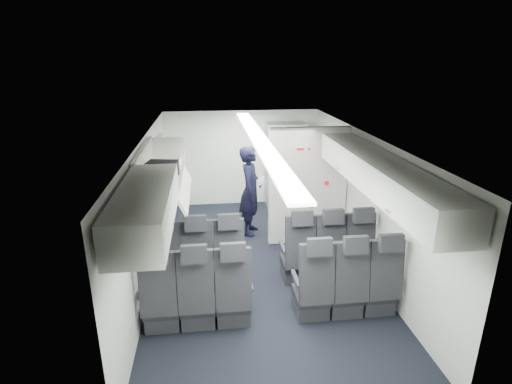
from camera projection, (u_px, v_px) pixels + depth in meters
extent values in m
cube|color=black|center=(259.00, 266.00, 6.60)|extent=(3.40, 6.00, 0.01)
cube|color=silver|center=(259.00, 137.00, 5.90)|extent=(3.40, 6.00, 0.01)
cube|color=silver|center=(242.00, 158.00, 9.06)|extent=(3.40, 0.01, 2.15)
cube|color=silver|center=(304.00, 328.00, 3.43)|extent=(3.40, 0.01, 2.15)
cube|color=silver|center=(148.00, 210.00, 6.05)|extent=(0.01, 6.00, 2.15)
cube|color=silver|center=(363.00, 200.00, 6.44)|extent=(0.01, 6.00, 2.15)
cube|color=white|center=(259.00, 140.00, 5.91)|extent=(0.25, 5.52, 0.03)
cube|color=black|center=(168.00, 270.00, 5.92)|extent=(0.44, 0.46, 0.12)
cube|color=#2D2D33|center=(169.00, 280.00, 5.98)|extent=(0.42, 0.42, 0.22)
cube|color=black|center=(165.00, 250.00, 5.57)|extent=(0.44, 0.20, 0.80)
cube|color=black|center=(162.00, 225.00, 5.39)|extent=(0.30, 0.12, 0.23)
cube|color=#2D2D33|center=(151.00, 255.00, 5.78)|extent=(0.05, 0.40, 0.06)
cube|color=#2D2D33|center=(182.00, 253.00, 5.83)|extent=(0.05, 0.40, 0.06)
cube|color=black|center=(199.00, 268.00, 5.98)|extent=(0.44, 0.46, 0.12)
cube|color=#2D2D33|center=(199.00, 278.00, 6.03)|extent=(0.42, 0.42, 0.22)
cube|color=black|center=(197.00, 248.00, 5.62)|extent=(0.44, 0.20, 0.80)
cube|color=black|center=(196.00, 223.00, 5.45)|extent=(0.30, 0.12, 0.23)
cube|color=#2D2D33|center=(183.00, 253.00, 5.83)|extent=(0.05, 0.40, 0.06)
cube|color=#2D2D33|center=(213.00, 252.00, 5.88)|extent=(0.05, 0.40, 0.06)
cube|color=black|center=(229.00, 266.00, 6.03)|extent=(0.44, 0.46, 0.12)
cube|color=#2D2D33|center=(229.00, 276.00, 6.08)|extent=(0.42, 0.42, 0.22)
cube|color=black|center=(229.00, 246.00, 5.67)|extent=(0.44, 0.20, 0.80)
cube|color=black|center=(229.00, 222.00, 5.50)|extent=(0.30, 0.12, 0.23)
cube|color=#2D2D33|center=(214.00, 252.00, 5.88)|extent=(0.05, 0.40, 0.06)
cube|color=#2D2D33|center=(243.00, 250.00, 5.93)|extent=(0.05, 0.40, 0.06)
cube|color=black|center=(296.00, 262.00, 6.15)|extent=(0.44, 0.46, 0.12)
cube|color=#2D2D33|center=(296.00, 271.00, 6.20)|extent=(0.42, 0.42, 0.22)
cube|color=black|center=(300.00, 242.00, 5.79)|extent=(0.44, 0.20, 0.80)
cube|color=black|center=(302.00, 218.00, 5.62)|extent=(0.30, 0.12, 0.23)
cube|color=#2D2D33|center=(283.00, 248.00, 6.00)|extent=(0.05, 0.40, 0.06)
cube|color=#2D2D33|center=(311.00, 246.00, 6.05)|extent=(0.05, 0.40, 0.06)
cube|color=black|center=(325.00, 261.00, 6.20)|extent=(0.44, 0.46, 0.12)
cube|color=#2D2D33|center=(324.00, 270.00, 6.25)|extent=(0.42, 0.42, 0.22)
cube|color=black|center=(330.00, 241.00, 5.85)|extent=(0.44, 0.20, 0.80)
cube|color=black|center=(333.00, 217.00, 5.67)|extent=(0.30, 0.12, 0.23)
cube|color=#2D2D33|center=(312.00, 246.00, 6.05)|extent=(0.05, 0.40, 0.06)
cube|color=#2D2D33|center=(340.00, 244.00, 6.11)|extent=(0.05, 0.40, 0.06)
cube|color=black|center=(352.00, 259.00, 6.25)|extent=(0.44, 0.46, 0.12)
cube|color=#2D2D33|center=(352.00, 268.00, 6.30)|extent=(0.42, 0.42, 0.22)
cube|color=black|center=(360.00, 239.00, 5.90)|extent=(0.44, 0.20, 0.80)
cube|color=black|center=(364.00, 215.00, 5.72)|extent=(0.30, 0.12, 0.23)
cube|color=#2D2D33|center=(341.00, 244.00, 6.11)|extent=(0.05, 0.40, 0.06)
cube|color=#2D2D33|center=(368.00, 243.00, 6.16)|extent=(0.05, 0.40, 0.06)
cube|color=black|center=(162.00, 306.00, 5.08)|extent=(0.44, 0.46, 0.12)
cube|color=#2D2D33|center=(163.00, 317.00, 5.13)|extent=(0.42, 0.42, 0.22)
cube|color=black|center=(158.00, 285.00, 4.73)|extent=(0.44, 0.20, 0.80)
cube|color=black|center=(154.00, 256.00, 4.55)|extent=(0.30, 0.12, 0.23)
cube|color=#2D2D33|center=(142.00, 289.00, 4.93)|extent=(0.05, 0.40, 0.06)
cube|color=#2D2D33|center=(178.00, 287.00, 4.98)|extent=(0.05, 0.40, 0.06)
cube|color=black|center=(198.00, 303.00, 5.13)|extent=(0.44, 0.46, 0.12)
cube|color=#2D2D33|center=(198.00, 314.00, 5.18)|extent=(0.42, 0.42, 0.22)
cube|color=black|center=(196.00, 282.00, 4.78)|extent=(0.44, 0.20, 0.80)
cube|color=black|center=(194.00, 254.00, 4.60)|extent=(0.30, 0.12, 0.23)
cube|color=#2D2D33|center=(179.00, 287.00, 4.99)|extent=(0.05, 0.40, 0.06)
cube|color=#2D2D33|center=(214.00, 285.00, 5.04)|extent=(0.05, 0.40, 0.06)
cube|color=black|center=(233.00, 301.00, 5.18)|extent=(0.44, 0.46, 0.12)
cube|color=#2D2D33|center=(233.00, 311.00, 5.23)|extent=(0.42, 0.42, 0.22)
cube|color=black|center=(233.00, 280.00, 4.83)|extent=(0.44, 0.20, 0.80)
cube|color=black|center=(233.00, 252.00, 4.65)|extent=(0.30, 0.12, 0.23)
cube|color=#2D2D33|center=(215.00, 285.00, 5.04)|extent=(0.05, 0.40, 0.06)
cube|color=#2D2D33|center=(250.00, 282.00, 5.09)|extent=(0.05, 0.40, 0.06)
cube|color=black|center=(311.00, 295.00, 5.30)|extent=(0.44, 0.46, 0.12)
cube|color=#2D2D33|center=(310.00, 306.00, 5.35)|extent=(0.42, 0.42, 0.22)
cube|color=black|center=(317.00, 274.00, 4.95)|extent=(0.44, 0.20, 0.80)
cube|color=black|center=(320.00, 247.00, 4.77)|extent=(0.30, 0.12, 0.23)
cube|color=#2D2D33|center=(296.00, 279.00, 5.16)|extent=(0.05, 0.40, 0.06)
cube|color=#2D2D33|center=(329.00, 277.00, 5.21)|extent=(0.05, 0.40, 0.06)
cube|color=black|center=(344.00, 293.00, 5.35)|extent=(0.44, 0.46, 0.12)
cube|color=#2D2D33|center=(343.00, 303.00, 5.41)|extent=(0.42, 0.42, 0.22)
cube|color=black|center=(352.00, 272.00, 5.00)|extent=(0.44, 0.20, 0.80)
cube|color=black|center=(356.00, 245.00, 4.82)|extent=(0.30, 0.12, 0.23)
cube|color=#2D2D33|center=(330.00, 277.00, 5.21)|extent=(0.05, 0.40, 0.06)
cube|color=#2D2D33|center=(362.00, 275.00, 5.26)|extent=(0.05, 0.40, 0.06)
cube|color=black|center=(376.00, 291.00, 5.41)|extent=(0.44, 0.46, 0.12)
cube|color=#2D2D33|center=(374.00, 301.00, 5.46)|extent=(0.42, 0.42, 0.22)
cube|color=black|center=(386.00, 270.00, 5.05)|extent=(0.44, 0.20, 0.80)
cube|color=black|center=(391.00, 243.00, 4.88)|extent=(0.30, 0.12, 0.23)
cube|color=#2D2D33|center=(363.00, 275.00, 5.26)|extent=(0.05, 0.40, 0.06)
cube|color=#2D2D33|center=(394.00, 273.00, 5.31)|extent=(0.05, 0.40, 0.06)
cube|color=white|center=(146.00, 208.00, 3.95)|extent=(0.52, 1.80, 0.40)
cylinder|color=slate|center=(172.00, 222.00, 4.03)|extent=(0.04, 0.10, 0.04)
cube|color=#9E9E93|center=(164.00, 177.00, 5.66)|extent=(0.52, 1.70, 0.04)
cube|color=white|center=(144.00, 164.00, 5.57)|extent=(0.06, 1.70, 0.44)
cube|color=white|center=(156.00, 181.00, 4.82)|extent=(0.52, 0.04, 0.40)
cube|color=white|center=(168.00, 150.00, 6.38)|extent=(0.52, 0.04, 0.40)
cube|color=white|center=(182.00, 183.00, 5.73)|extent=(0.21, 1.61, 0.38)
cube|color=white|center=(413.00, 196.00, 4.28)|extent=(0.52, 1.80, 0.40)
cylinder|color=slate|center=(389.00, 211.00, 4.30)|extent=(0.04, 0.10, 0.04)
cube|color=white|center=(355.00, 157.00, 5.92)|extent=(0.52, 1.70, 0.40)
cylinder|color=slate|center=(338.00, 168.00, 5.94)|extent=(0.04, 0.10, 0.04)
cube|color=silver|center=(308.00, 187.00, 7.11)|extent=(1.40, 0.12, 2.13)
cube|color=white|center=(303.00, 149.00, 6.80)|extent=(0.24, 0.01, 0.10)
cube|color=red|center=(300.00, 149.00, 6.78)|extent=(0.13, 0.01, 0.04)
cube|color=red|center=(309.00, 149.00, 6.80)|extent=(0.05, 0.01, 0.03)
cylinder|color=white|center=(327.00, 183.00, 7.06)|extent=(0.11, 0.01, 0.11)
cylinder|color=red|center=(327.00, 183.00, 7.05)|extent=(0.09, 0.01, 0.09)
cube|color=#939399|center=(285.00, 165.00, 8.95)|extent=(0.85, 0.50, 1.90)
cube|color=#3F3F42|center=(287.00, 188.00, 8.85)|extent=(0.80, 0.01, 0.02)
cube|color=#3F3F42|center=(288.00, 166.00, 8.69)|extent=(0.80, 0.01, 0.02)
cube|color=#3F3F42|center=(288.00, 144.00, 8.53)|extent=(0.80, 0.01, 0.02)
cube|color=silver|center=(163.00, 186.00, 7.55)|extent=(0.10, 0.92, 1.86)
cylinder|color=black|center=(164.00, 160.00, 7.40)|extent=(0.03, 0.22, 0.22)
cube|color=gold|center=(167.00, 179.00, 7.83)|extent=(0.02, 0.10, 0.75)
cylinder|color=white|center=(155.00, 180.00, 6.73)|extent=(0.01, 0.11, 0.11)
cylinder|color=red|center=(156.00, 180.00, 6.73)|extent=(0.01, 0.09, 0.09)
imported|color=black|center=(250.00, 191.00, 7.55)|extent=(0.57, 0.72, 1.72)
cube|color=black|center=(162.00, 170.00, 5.55)|extent=(0.46, 0.36, 0.25)
cube|color=white|center=(261.00, 181.00, 7.47)|extent=(0.16, 0.11, 0.13)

